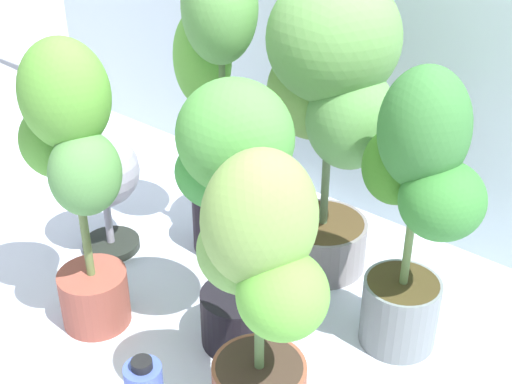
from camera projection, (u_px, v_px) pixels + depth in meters
ground_plane at (208, 351)px, 1.87m from camera, size 8.00×8.00×0.00m
potted_plant_back_right at (417, 197)px, 1.68m from camera, size 0.37×0.31×0.77m
potted_plant_front_left at (73, 163)px, 1.73m from camera, size 0.37×0.27×0.81m
potted_plant_back_left at (217, 87)px, 2.02m from camera, size 0.36×0.30×0.93m
potted_plant_back_center at (331, 95)px, 1.91m from camera, size 0.49×0.49×0.89m
potted_plant_center at (232, 185)px, 1.68m from camera, size 0.35×0.30×0.74m
potted_plant_front_right at (260, 289)px, 1.43m from camera, size 0.37×0.30×0.73m
floor_fan at (103, 176)px, 2.14m from camera, size 0.31×0.31×0.40m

